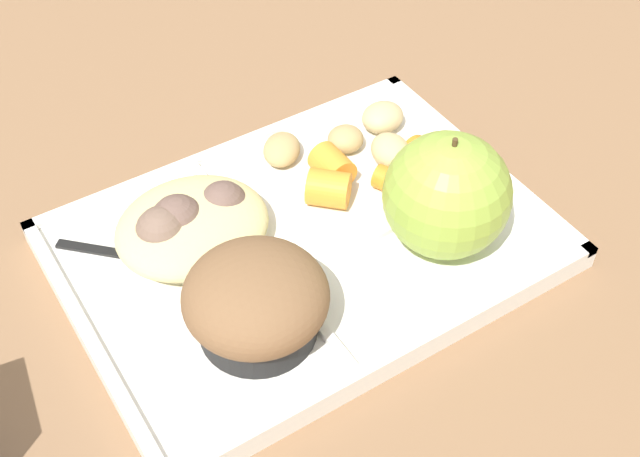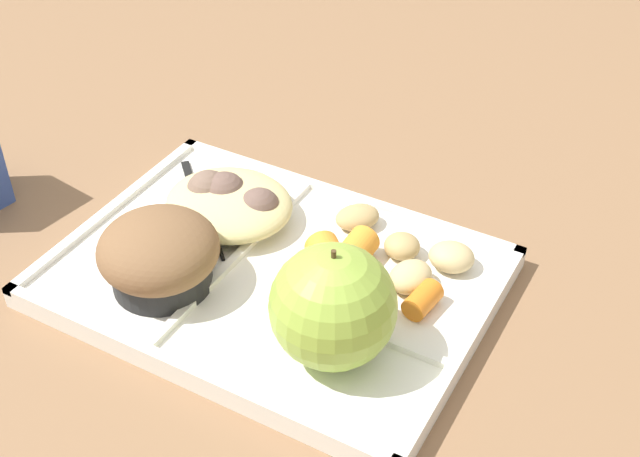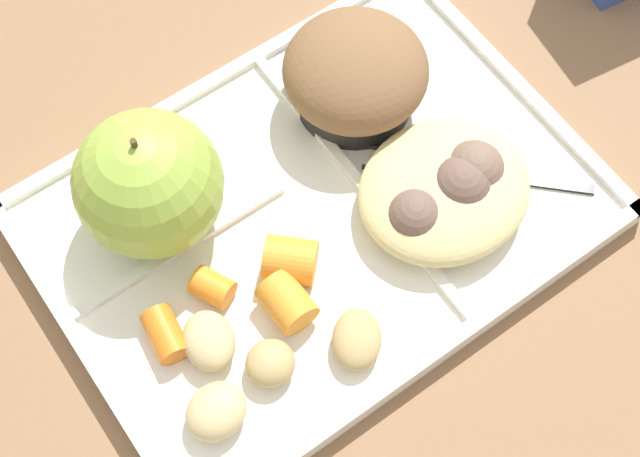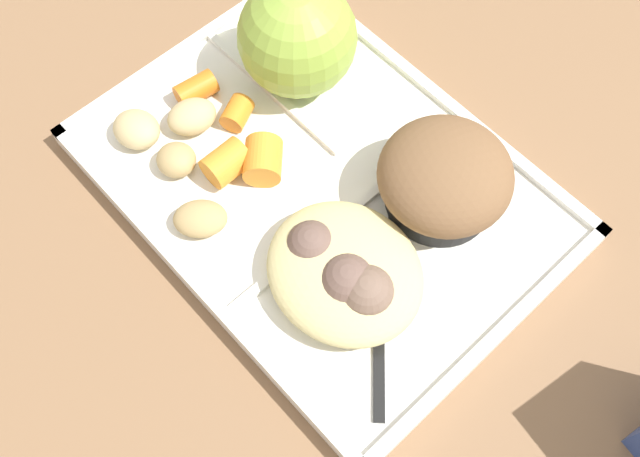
{
  "view_description": "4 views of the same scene",
  "coord_description": "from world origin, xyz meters",
  "px_view_note": "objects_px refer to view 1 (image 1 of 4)",
  "views": [
    {
      "loc": [
        0.21,
        0.35,
        0.45
      ],
      "look_at": [
        -0.01,
        0.01,
        0.03
      ],
      "focal_mm": 46.77,
      "sensor_mm": 36.0,
      "label": 1
    },
    {
      "loc": [
        -0.28,
        0.42,
        0.46
      ],
      "look_at": [
        -0.02,
        -0.05,
        0.03
      ],
      "focal_mm": 47.81,
      "sensor_mm": 36.0,
      "label": 2
    },
    {
      "loc": [
        -0.14,
        -0.21,
        0.53
      ],
      "look_at": [
        -0.01,
        -0.02,
        0.05
      ],
      "focal_mm": 51.32,
      "sensor_mm": 36.0,
      "label": 3
    },
    {
      "loc": [
        0.19,
        -0.18,
        0.47
      ],
      "look_at": [
        0.03,
        -0.03,
        0.03
      ],
      "focal_mm": 40.34,
      "sensor_mm": 36.0,
      "label": 4
    }
  ],
  "objects_px": {
    "lunch_tray": "(305,246)",
    "plastic_fork": "(173,262)",
    "bran_muffin": "(256,302)",
    "green_apple": "(447,195)"
  },
  "relations": [
    {
      "from": "green_apple",
      "to": "plastic_fork",
      "type": "bearing_deg",
      "value": -25.51
    },
    {
      "from": "green_apple",
      "to": "plastic_fork",
      "type": "height_order",
      "value": "green_apple"
    },
    {
      "from": "plastic_fork",
      "to": "bran_muffin",
      "type": "bearing_deg",
      "value": 105.25
    },
    {
      "from": "lunch_tray",
      "to": "bran_muffin",
      "type": "distance_m",
      "value": 0.09
    },
    {
      "from": "lunch_tray",
      "to": "plastic_fork",
      "type": "relative_size",
      "value": 2.95
    },
    {
      "from": "green_apple",
      "to": "plastic_fork",
      "type": "distance_m",
      "value": 0.19
    },
    {
      "from": "bran_muffin",
      "to": "plastic_fork",
      "type": "relative_size",
      "value": 0.82
    },
    {
      "from": "bran_muffin",
      "to": "green_apple",
      "type": "bearing_deg",
      "value": -180.0
    },
    {
      "from": "green_apple",
      "to": "plastic_fork",
      "type": "xyz_separation_m",
      "value": [
        0.17,
        -0.08,
        -0.04
      ]
    },
    {
      "from": "lunch_tray",
      "to": "bran_muffin",
      "type": "relative_size",
      "value": 3.6
    }
  ]
}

